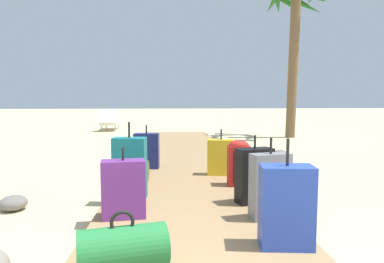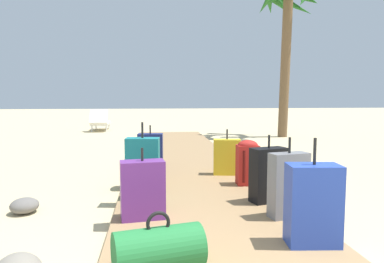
{
  "view_description": "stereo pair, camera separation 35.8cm",
  "coord_description": "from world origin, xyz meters",
  "px_view_note": "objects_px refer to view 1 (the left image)",
  "views": [
    {
      "loc": [
        -0.22,
        -1.33,
        1.24
      ],
      "look_at": [
        0.22,
        5.69,
        0.55
      ],
      "focal_mm": 33.94,
      "sensor_mm": 36.0,
      "label": 1
    },
    {
      "loc": [
        -0.57,
        -1.3,
        1.24
      ],
      "look_at": [
        0.22,
        5.69,
        0.55
      ],
      "focal_mm": 33.94,
      "sensor_mm": 36.0,
      "label": 2
    }
  ],
  "objects_px": {
    "suitcase_navy": "(147,151)",
    "lounge_chair": "(110,121)",
    "suitcase_blue": "(286,206)",
    "palm_tree_far_right": "(295,12)",
    "backpack_red": "(239,162)",
    "suitcase_teal": "(130,168)",
    "suitcase_grey": "(270,186)",
    "suitcase_black": "(254,176)",
    "duffel_bag_green": "(123,248)",
    "suitcase_yellow": "(221,157)",
    "suitcase_purple": "(124,189)",
    "duffel_bag_olive": "(131,171)"
  },
  "relations": [
    {
      "from": "suitcase_navy",
      "to": "suitcase_teal",
      "type": "distance_m",
      "value": 1.73
    },
    {
      "from": "suitcase_blue",
      "to": "palm_tree_far_right",
      "type": "distance_m",
      "value": 8.94
    },
    {
      "from": "suitcase_black",
      "to": "duffel_bag_green",
      "type": "height_order",
      "value": "suitcase_black"
    },
    {
      "from": "suitcase_blue",
      "to": "lounge_chair",
      "type": "xyz_separation_m",
      "value": [
        -3.05,
        10.59,
        -0.07
      ]
    },
    {
      "from": "duffel_bag_green",
      "to": "backpack_red",
      "type": "bearing_deg",
      "value": 61.67
    },
    {
      "from": "suitcase_grey",
      "to": "duffel_bag_green",
      "type": "height_order",
      "value": "suitcase_grey"
    },
    {
      "from": "suitcase_purple",
      "to": "suitcase_teal",
      "type": "distance_m",
      "value": 0.66
    },
    {
      "from": "backpack_red",
      "to": "palm_tree_far_right",
      "type": "height_order",
      "value": "palm_tree_far_right"
    },
    {
      "from": "backpack_red",
      "to": "suitcase_purple",
      "type": "bearing_deg",
      "value": -138.59
    },
    {
      "from": "backpack_red",
      "to": "suitcase_navy",
      "type": "bearing_deg",
      "value": 136.47
    },
    {
      "from": "suitcase_yellow",
      "to": "suitcase_purple",
      "type": "relative_size",
      "value": 0.99
    },
    {
      "from": "duffel_bag_green",
      "to": "palm_tree_far_right",
      "type": "relative_size",
      "value": 0.14
    },
    {
      "from": "suitcase_teal",
      "to": "lounge_chair",
      "type": "bearing_deg",
      "value": 100.54
    },
    {
      "from": "suitcase_purple",
      "to": "suitcase_teal",
      "type": "height_order",
      "value": "suitcase_teal"
    },
    {
      "from": "duffel_bag_green",
      "to": "suitcase_navy",
      "type": "height_order",
      "value": "suitcase_navy"
    },
    {
      "from": "suitcase_grey",
      "to": "palm_tree_far_right",
      "type": "xyz_separation_m",
      "value": [
        2.7,
        7.22,
        3.24
      ]
    },
    {
      "from": "suitcase_blue",
      "to": "lounge_chair",
      "type": "relative_size",
      "value": 0.54
    },
    {
      "from": "suitcase_grey",
      "to": "lounge_chair",
      "type": "xyz_separation_m",
      "value": [
        -3.11,
        9.94,
        -0.06
      ]
    },
    {
      "from": "suitcase_blue",
      "to": "suitcase_navy",
      "type": "xyz_separation_m",
      "value": [
        -1.26,
        3.15,
        -0.04
      ]
    },
    {
      "from": "backpack_red",
      "to": "duffel_bag_green",
      "type": "distance_m",
      "value": 2.56
    },
    {
      "from": "suitcase_yellow",
      "to": "lounge_chair",
      "type": "relative_size",
      "value": 0.43
    },
    {
      "from": "duffel_bag_green",
      "to": "suitcase_purple",
      "type": "distance_m",
      "value": 1.08
    },
    {
      "from": "suitcase_black",
      "to": "backpack_red",
      "type": "bearing_deg",
      "value": 91.68
    },
    {
      "from": "suitcase_yellow",
      "to": "backpack_red",
      "type": "relative_size",
      "value": 1.14
    },
    {
      "from": "suitcase_navy",
      "to": "suitcase_grey",
      "type": "bearing_deg",
      "value": -62.2
    },
    {
      "from": "backpack_red",
      "to": "suitcase_yellow",
      "type": "bearing_deg",
      "value": 102.3
    },
    {
      "from": "suitcase_grey",
      "to": "palm_tree_far_right",
      "type": "relative_size",
      "value": 0.17
    },
    {
      "from": "duffel_bag_olive",
      "to": "suitcase_navy",
      "type": "bearing_deg",
      "value": 80.77
    },
    {
      "from": "lounge_chair",
      "to": "backpack_red",
      "type": "bearing_deg",
      "value": -70.54
    },
    {
      "from": "duffel_bag_olive",
      "to": "suitcase_blue",
      "type": "height_order",
      "value": "suitcase_blue"
    },
    {
      "from": "suitcase_black",
      "to": "duffel_bag_green",
      "type": "bearing_deg",
      "value": -130.04
    },
    {
      "from": "suitcase_teal",
      "to": "lounge_chair",
      "type": "height_order",
      "value": "suitcase_teal"
    },
    {
      "from": "suitcase_grey",
      "to": "suitcase_yellow",
      "type": "bearing_deg",
      "value": 95.64
    },
    {
      "from": "backpack_red",
      "to": "suitcase_navy",
      "type": "distance_m",
      "value": 1.75
    },
    {
      "from": "suitcase_blue",
      "to": "suitcase_teal",
      "type": "relative_size",
      "value": 0.97
    },
    {
      "from": "suitcase_purple",
      "to": "duffel_bag_olive",
      "type": "bearing_deg",
      "value": 93.24
    },
    {
      "from": "palm_tree_far_right",
      "to": "lounge_chair",
      "type": "bearing_deg",
      "value": 154.86
    },
    {
      "from": "suitcase_blue",
      "to": "suitcase_teal",
      "type": "distance_m",
      "value": 1.96
    },
    {
      "from": "duffel_bag_green",
      "to": "suitcase_navy",
      "type": "xyz_separation_m",
      "value": [
        -0.05,
        3.45,
        0.13
      ]
    },
    {
      "from": "suitcase_blue",
      "to": "palm_tree_far_right",
      "type": "xyz_separation_m",
      "value": [
        2.76,
        7.86,
        3.24
      ]
    },
    {
      "from": "palm_tree_far_right",
      "to": "duffel_bag_olive",
      "type": "bearing_deg",
      "value": -126.37
    },
    {
      "from": "duffel_bag_olive",
      "to": "suitcase_yellow",
      "type": "relative_size",
      "value": 0.72
    },
    {
      "from": "duffel_bag_green",
      "to": "suitcase_blue",
      "type": "bearing_deg",
      "value": 14.21
    },
    {
      "from": "duffel_bag_green",
      "to": "suitcase_teal",
      "type": "height_order",
      "value": "suitcase_teal"
    },
    {
      "from": "lounge_chair",
      "to": "palm_tree_far_right",
      "type": "bearing_deg",
      "value": -25.14
    },
    {
      "from": "suitcase_navy",
      "to": "lounge_chair",
      "type": "height_order",
      "value": "same"
    },
    {
      "from": "backpack_red",
      "to": "suitcase_teal",
      "type": "height_order",
      "value": "suitcase_teal"
    },
    {
      "from": "suitcase_purple",
      "to": "lounge_chair",
      "type": "relative_size",
      "value": 0.43
    },
    {
      "from": "suitcase_grey",
      "to": "backpack_red",
      "type": "relative_size",
      "value": 1.31
    },
    {
      "from": "duffel_bag_olive",
      "to": "duffel_bag_green",
      "type": "relative_size",
      "value": 0.75
    }
  ]
}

